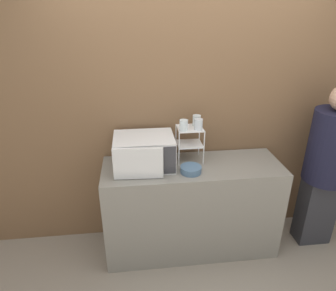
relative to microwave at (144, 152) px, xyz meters
name	(u,v)px	position (x,y,z in m)	size (l,w,h in m)	color
ground_plane	(195,265)	(0.43, -0.31, -1.05)	(12.00, 12.00, 0.00)	gray
wall_back	(188,113)	(0.43, 0.28, 0.25)	(8.00, 0.06, 2.60)	brown
counter	(191,207)	(0.43, -0.03, -0.59)	(1.61, 0.55, 0.91)	gray
microwave	(144,152)	(0.00, 0.00, 0.00)	(0.52, 0.44, 0.28)	silver
dish_rack	(190,137)	(0.42, 0.09, 0.09)	(0.23, 0.21, 0.32)	white
glass_front_left	(184,125)	(0.35, 0.03, 0.22)	(0.07, 0.07, 0.09)	silver
glass_back_right	(197,120)	(0.49, 0.13, 0.22)	(0.07, 0.07, 0.09)	silver
glass_front_right	(198,124)	(0.48, 0.04, 0.22)	(0.07, 0.07, 0.09)	silver
bowl	(191,170)	(0.39, -0.15, -0.11)	(0.18, 0.18, 0.06)	slate
person	(328,163)	(1.69, -0.09, -0.16)	(0.41, 0.41, 1.61)	#2D2D33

